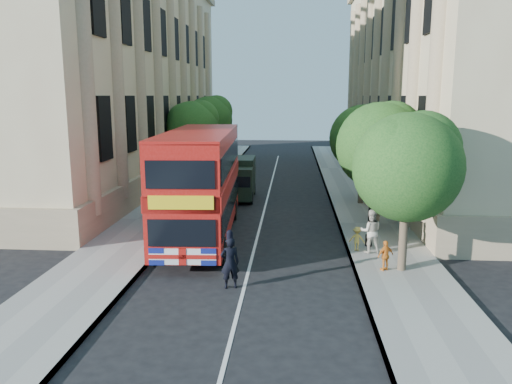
% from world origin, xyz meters
% --- Properties ---
extents(ground, '(120.00, 120.00, 0.00)m').
position_xyz_m(ground, '(0.00, 0.00, 0.00)').
color(ground, black).
rests_on(ground, ground).
extents(pavement_right, '(3.50, 80.00, 0.12)m').
position_xyz_m(pavement_right, '(5.75, 10.00, 0.06)').
color(pavement_right, gray).
rests_on(pavement_right, ground).
extents(pavement_left, '(3.50, 80.00, 0.12)m').
position_xyz_m(pavement_left, '(-5.75, 10.00, 0.06)').
color(pavement_left, gray).
rests_on(pavement_left, ground).
extents(building_right, '(12.00, 38.00, 18.00)m').
position_xyz_m(building_right, '(13.80, 24.00, 9.00)').
color(building_right, tan).
rests_on(building_right, ground).
extents(building_left, '(12.00, 38.00, 18.00)m').
position_xyz_m(building_left, '(-13.80, 24.00, 9.00)').
color(building_left, tan).
rests_on(building_left, ground).
extents(tree_right_near, '(4.00, 4.00, 6.08)m').
position_xyz_m(tree_right_near, '(5.84, 3.03, 4.25)').
color(tree_right_near, '#473828').
rests_on(tree_right_near, ground).
extents(tree_right_mid, '(4.20, 4.20, 6.37)m').
position_xyz_m(tree_right_mid, '(5.84, 9.03, 4.45)').
color(tree_right_mid, '#473828').
rests_on(tree_right_mid, ground).
extents(tree_right_far, '(4.00, 4.00, 6.15)m').
position_xyz_m(tree_right_far, '(5.84, 15.03, 4.31)').
color(tree_right_far, '#473828').
rests_on(tree_right_far, ground).
extents(tree_left_far, '(4.00, 4.00, 6.30)m').
position_xyz_m(tree_left_far, '(-5.96, 22.03, 4.44)').
color(tree_left_far, '#473828').
rests_on(tree_left_far, ground).
extents(tree_left_back, '(4.20, 4.20, 6.65)m').
position_xyz_m(tree_left_back, '(-5.96, 30.03, 4.71)').
color(tree_left_back, '#473828').
rests_on(tree_left_back, ground).
extents(lamp_post, '(0.32, 0.32, 5.16)m').
position_xyz_m(lamp_post, '(5.00, 6.00, 2.51)').
color(lamp_post, black).
rests_on(lamp_post, pavement_right).
extents(double_decker_bus, '(3.38, 10.80, 4.93)m').
position_xyz_m(double_decker_bus, '(-2.60, 7.07, 2.72)').
color(double_decker_bus, '#A2100B').
rests_on(double_decker_bus, ground).
extents(box_van, '(1.99, 4.63, 2.62)m').
position_xyz_m(box_van, '(-1.80, 16.21, 1.28)').
color(box_van, black).
rests_on(box_van, ground).
extents(police_constable, '(0.76, 0.61, 1.83)m').
position_xyz_m(police_constable, '(-0.49, 1.00, 0.92)').
color(police_constable, black).
rests_on(police_constable, ground).
extents(woman_pedestrian, '(0.92, 0.73, 1.85)m').
position_xyz_m(woman_pedestrian, '(4.92, 5.04, 1.04)').
color(woman_pedestrian, beige).
rests_on(woman_pedestrian, pavement_right).
extents(child_a, '(0.73, 0.56, 1.16)m').
position_xyz_m(child_a, '(5.16, 2.88, 0.70)').
color(child_a, orange).
rests_on(child_a, pavement_right).
extents(child_b, '(0.74, 0.55, 1.03)m').
position_xyz_m(child_b, '(4.40, 5.31, 0.63)').
color(child_b, '#E7C14E').
rests_on(child_b, pavement_right).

